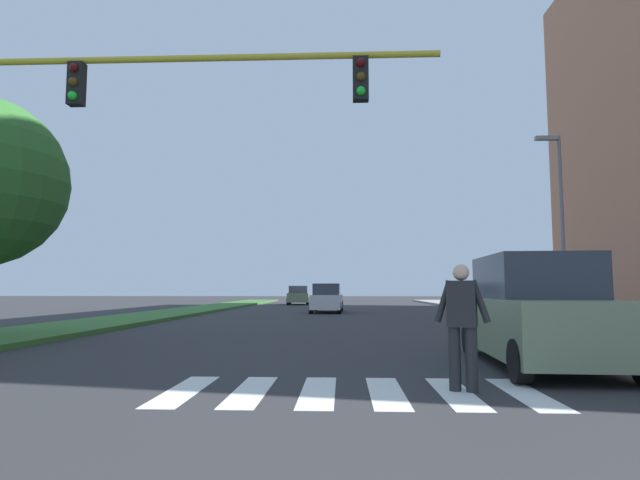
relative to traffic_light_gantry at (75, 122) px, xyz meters
The scene contains 10 objects.
ground_plane 21.56m from the traffic_light_gantry, 76.35° to the left, with size 140.00×140.00×0.00m, color #2D2D30.
crosswalk 6.92m from the traffic_light_gantry, 21.72° to the right, with size 4.95×2.20×0.01m.
median_strip 19.47m from the traffic_light_gantry, 102.85° to the left, with size 3.35×64.00×0.15m, color #386B2D.
sidewalk_right 23.77m from the traffic_light_gantry, 52.37° to the left, with size 3.00×64.00×0.15m, color #9E9991.
traffic_light_gantry is the anchor object (origin of this frame).
street_lamp_right 18.41m from the traffic_light_gantry, 42.02° to the left, with size 1.02×0.24×7.50m.
pedestrian_performer 7.57m from the traffic_light_gantry, 16.31° to the right, with size 0.73×0.35×1.69m.
suv_crossing 9.06m from the traffic_light_gantry, ahead, with size 2.15×4.68×1.97m.
sedan_midblock 22.09m from the traffic_light_gantry, 79.60° to the left, with size 1.87×4.48×1.67m.
sedan_distant 37.09m from the traffic_light_gantry, 88.52° to the left, with size 2.02×4.15×1.63m.
Camera 1 is at (-0.12, 0.46, 1.36)m, focal length 29.27 mm.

